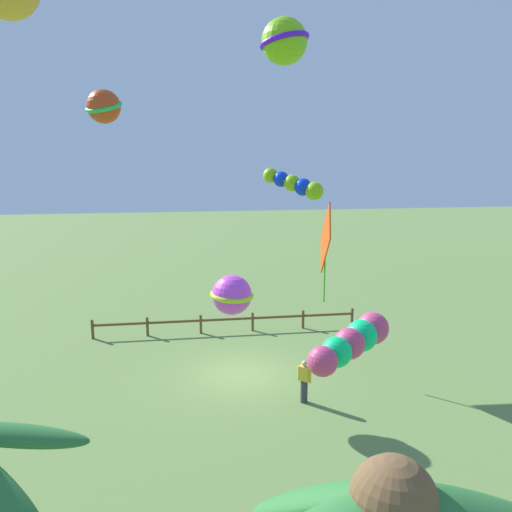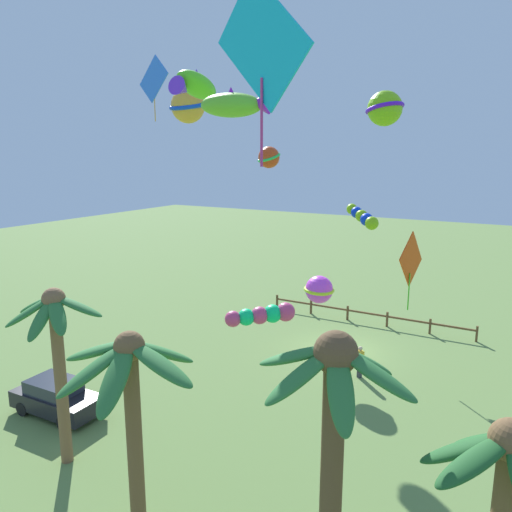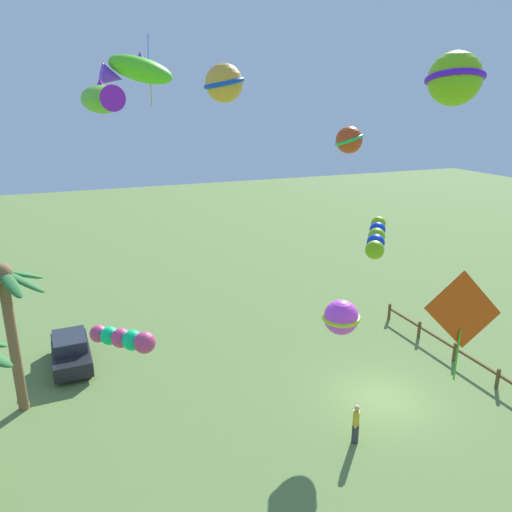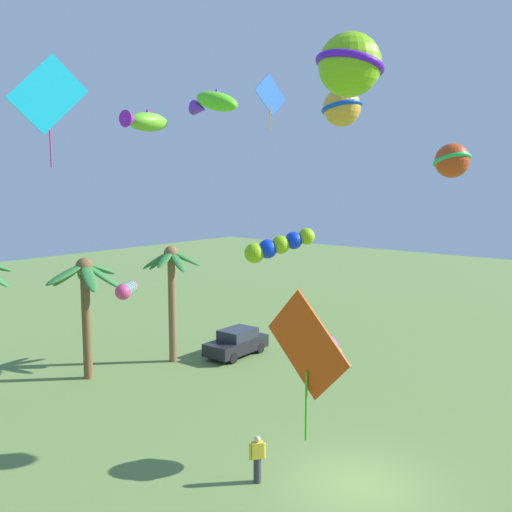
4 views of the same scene
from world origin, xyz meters
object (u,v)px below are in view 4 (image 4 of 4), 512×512
spectator_0 (257,459)px  kite_fish_0 (214,102)px  kite_diamond_4 (48,96)px  kite_tube_10 (277,246)px  palm_tree_0 (85,287)px  kite_diamond_2 (270,96)px  kite_diamond_6 (307,347)px  kite_ball_8 (342,107)px  kite_fish_3 (146,121)px  kite_ball_9 (452,161)px  palm_tree_3 (171,276)px  kite_ball_5 (319,353)px  kite_tube_1 (127,289)px  parked_car_0 (237,342)px  kite_ball_7 (350,65)px

spectator_0 → kite_fish_0: bearing=52.9°
kite_diamond_4 → kite_tube_10: size_ratio=2.46×
palm_tree_0 → spectator_0: 13.71m
kite_fish_0 → kite_diamond_2: 2.97m
kite_diamond_6 → kite_ball_8: kite_ball_8 is taller
spectator_0 → kite_tube_10: size_ratio=0.84×
kite_fish_3 → kite_diamond_6: 13.23m
spectator_0 → kite_ball_9: (6.92, -3.40, 9.74)m
palm_tree_3 → kite_ball_9: kite_ball_9 is taller
palm_tree_3 → kite_tube_10: bearing=-118.4°
kite_fish_0 → kite_ball_8: bearing=-49.9°
kite_ball_5 → kite_ball_9: size_ratio=1.19×
kite_fish_0 → kite_tube_10: size_ratio=1.38×
kite_fish_0 → kite_ball_5: size_ratio=1.18×
kite_tube_10 → spectator_0: bearing=123.1°
kite_tube_1 → kite_ball_5: kite_tube_1 is taller
kite_diamond_2 → kite_diamond_6: size_ratio=0.64×
kite_fish_0 → kite_tube_1: (-3.78, 1.53, -7.90)m
kite_tube_10 → kite_diamond_2: bearing=39.4°
parked_car_0 → kite_fish_3: 14.04m
kite_fish_3 → kite_ball_5: 11.94m
palm_tree_0 → kite_ball_5: bearing=-89.5°
kite_diamond_2 → kite_ball_9: bearing=-94.5°
palm_tree_3 → parked_car_0: palm_tree_3 is taller
kite_ball_7 → kite_tube_10: bearing=87.9°
kite_ball_8 → kite_tube_10: kite_ball_8 is taller
palm_tree_3 → kite_diamond_6: kite_diamond_6 is taller
kite_tube_1 → kite_diamond_2: bearing=-20.5°
kite_diamond_4 → kite_diamond_6: kite_diamond_4 is taller
kite_ball_7 → spectator_0: bearing=94.7°
palm_tree_3 → spectator_0: palm_tree_3 is taller
kite_ball_5 → kite_diamond_6: kite_diamond_6 is taller
kite_fish_3 → kite_diamond_6: kite_fish_3 is taller
parked_car_0 → palm_tree_3: bearing=146.5°
spectator_0 → kite_ball_5: 4.07m
palm_tree_3 → kite_fish_0: 10.21m
kite_diamond_4 → kite_diamond_6: size_ratio=1.12×
kite_diamond_4 → kite_tube_1: bearing=-62.0°
kite_diamond_2 → kite_ball_8: kite_diamond_2 is taller
kite_diamond_6 → kite_tube_10: size_ratio=2.18×
kite_ball_9 → kite_diamond_4: bearing=117.5°
palm_tree_3 → kite_tube_10: size_ratio=3.38×
kite_ball_5 → kite_diamond_6: 4.83m
kite_diamond_6 → kite_ball_9: 9.84m
palm_tree_3 → kite_ball_9: 16.15m
palm_tree_0 → kite_tube_10: 13.98m
kite_tube_1 → kite_diamond_4: 8.60m
kite_diamond_2 → kite_ball_7: bearing=-131.0°
spectator_0 → kite_fish_0: kite_fish_0 is taller
kite_diamond_6 → palm_tree_3: bearing=60.0°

